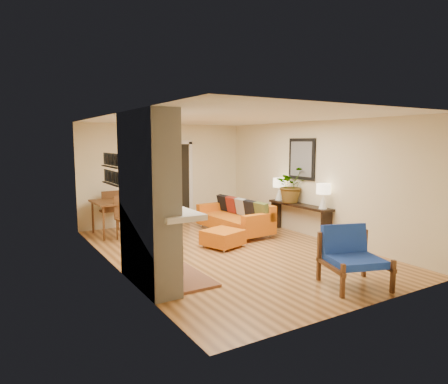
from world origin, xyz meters
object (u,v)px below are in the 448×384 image
at_px(houseplant, 291,185).
at_px(sofa, 237,217).
at_px(dining_table, 114,208).
at_px(lamp_far, 279,186).
at_px(lamp_near, 323,193).
at_px(console_table, 299,210).
at_px(blue_chair, 351,253).
at_px(ottoman, 223,237).

bearing_deg(houseplant, sofa, 146.03).
xyz_separation_m(dining_table, houseplant, (3.63, -1.96, 0.51)).
bearing_deg(lamp_far, lamp_near, -90.00).
xyz_separation_m(console_table, lamp_near, (0.00, -0.73, 0.49)).
relative_size(console_table, lamp_far, 3.43).
height_order(blue_chair, dining_table, dining_table).
xyz_separation_m(lamp_far, houseplant, (-0.01, -0.46, 0.08)).
relative_size(blue_chair, dining_table, 0.59).
relative_size(dining_table, houseplant, 2.15).
distance_m(blue_chair, houseplant, 3.50).
xyz_separation_m(ottoman, lamp_near, (2.05, -0.74, 0.86)).
distance_m(sofa, lamp_near, 2.16).
height_order(sofa, ottoman, sofa).
relative_size(ottoman, lamp_far, 1.62).
height_order(ottoman, lamp_far, lamp_far).
bearing_deg(houseplant, lamp_far, 88.74).
relative_size(blue_chair, houseplant, 1.26).
bearing_deg(blue_chair, ottoman, 101.43).
bearing_deg(houseplant, lamp_near, -89.44).
relative_size(dining_table, console_table, 0.98).
bearing_deg(console_table, ottoman, 179.68).
height_order(ottoman, lamp_near, lamp_near).
bearing_deg(console_table, lamp_far, 90.00).
height_order(dining_table, console_table, dining_table).
distance_m(dining_table, console_table, 4.28).
bearing_deg(dining_table, blue_chair, -66.88).
distance_m(sofa, lamp_far, 1.30).
height_order(lamp_near, houseplant, houseplant).
bearing_deg(console_table, sofa, 136.51).
xyz_separation_m(sofa, dining_table, (-2.58, 1.25, 0.28)).
xyz_separation_m(blue_chair, houseplant, (1.47, 3.10, 0.67)).
distance_m(console_table, lamp_near, 0.88).
bearing_deg(ottoman, lamp_far, 19.92).
height_order(ottoman, dining_table, dining_table).
bearing_deg(ottoman, sofa, 45.27).
bearing_deg(blue_chair, houseplant, 64.65).
xyz_separation_m(lamp_near, houseplant, (-0.01, 1.03, 0.08)).
xyz_separation_m(lamp_near, lamp_far, (0.00, 1.49, 0.00)).
height_order(sofa, blue_chair, blue_chair).
xyz_separation_m(console_table, lamp_far, (0.00, 0.75, 0.49)).
xyz_separation_m(dining_table, lamp_far, (3.64, -1.50, 0.43)).
height_order(console_table, houseplant, houseplant).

